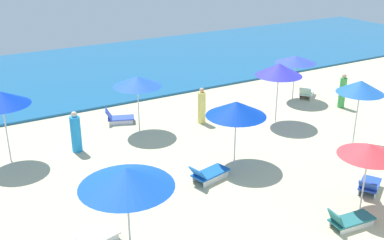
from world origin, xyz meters
The scene contains 18 objects.
ocean centered at (0.00, 23.33, 0.06)m, with size 60.00×13.35×0.12m, color #195C8F.
umbrella_0 centered at (5.57, 11.03, 2.46)m, with size 2.07×2.07×2.73m.
umbrella_2 centered at (-4.03, 5.22, 2.54)m, with size 2.35×2.35×2.79m.
lounge_chair_2_1 centered at (-4.64, 6.44, 0.23)m, with size 1.49×0.87×0.67m.
umbrella_3 centered at (3.20, 4.08, 2.00)m, with size 1.83×1.83×2.19m.
lounge_chair_3_0 centered at (2.12, 3.57, 0.22)m, with size 1.48×0.70×0.64m.
lounge_chair_3_1 centered at (4.20, 4.61, 0.25)m, with size 1.34×1.11×0.63m.
umbrella_4 centered at (-0.24, 13.15, 2.25)m, with size 2.06×2.06×2.47m.
lounge_chair_4_0 centered at (-0.67, 14.48, 0.25)m, with size 1.41×1.02×0.69m.
umbrella_6 centered at (-5.62, 12.92, 2.51)m, with size 2.03×2.03×2.76m.
umbrella_7 centered at (6.68, 7.51, 2.46)m, with size 1.84×1.84×2.71m.
umbrella_8 centered at (1.58, 8.60, 2.16)m, with size 2.20×2.20×2.43m.
lounge_chair_8_0 centered at (0.04, 7.95, 0.26)m, with size 1.56×0.92×0.68m.
umbrella_9 centered at (8.34, 13.01, 2.12)m, with size 2.08×2.08×2.30m.
lounge_chair_9_0 centered at (9.19, 12.87, 0.27)m, with size 1.51×1.35×0.69m.
beachgoer_3 centered at (2.59, 12.62, 0.76)m, with size 0.47×0.47×1.65m.
beachgoer_5 centered at (-3.18, 12.53, 0.76)m, with size 0.43×0.43×1.67m.
beachgoer_7 centered at (9.59, 10.89, 0.81)m, with size 0.38×0.38×1.72m.
Camera 1 is at (-7.55, -3.97, 7.91)m, focal length 43.25 mm.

